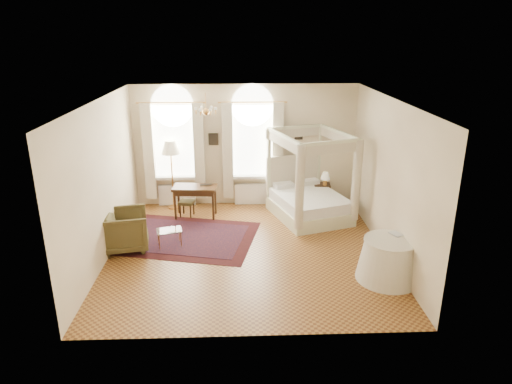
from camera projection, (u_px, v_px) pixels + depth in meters
ground at (248, 251)px, 10.09m from camera, size 6.00×6.00×0.00m
room_walls at (247, 165)px, 9.43m from camera, size 6.00×6.00×6.00m
window_left at (175, 154)px, 12.23m from camera, size 1.62×0.27×3.29m
window_right at (253, 153)px, 12.31m from camera, size 1.62×0.27×3.29m
chandelier at (206, 111)px, 10.22m from camera, size 0.51×0.45×0.50m
wall_pictures at (248, 137)px, 12.26m from camera, size 2.54×0.03×0.39m
canopy_bed at (309, 199)px, 11.76m from camera, size 2.22×2.46×2.24m
nightstand at (322, 195)px, 12.61m from camera, size 0.48×0.44×0.63m
nightstand_lamp at (325, 177)px, 12.34m from camera, size 0.25×0.25×0.36m
writing_desk at (195, 191)px, 11.72m from camera, size 1.16×0.67×0.83m
laptop at (206, 184)px, 11.80m from camera, size 0.35×0.26×0.03m
stool at (187, 203)px, 11.87m from camera, size 0.44×0.44×0.42m
armchair at (125, 230)px, 10.05m from camera, size 1.16×1.14×0.89m
coffee_table at (169, 232)px, 10.23m from camera, size 0.63×0.51×0.38m
floor_lamp at (171, 151)px, 12.03m from camera, size 0.48×0.48×1.88m
oriental_rug at (184, 237)px, 10.74m from camera, size 3.70×3.01×0.01m
side_table at (389, 260)px, 8.82m from camera, size 1.22×1.22×0.83m
book at (392, 235)px, 8.86m from camera, size 0.28×0.31×0.02m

